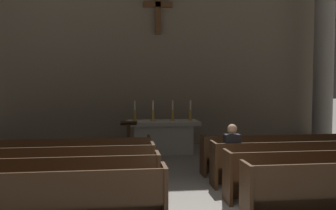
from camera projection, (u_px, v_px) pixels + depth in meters
The scene contains 16 objects.
pew_left_row_1 at pixel (37, 202), 5.29m from camera, with size 3.72×0.50×0.95m.
pew_left_row_2 at pixel (50, 183), 6.28m from camera, with size 3.72×0.50×0.95m.
pew_left_row_3 at pixel (60, 169), 7.27m from camera, with size 3.72×0.50×0.95m.
pew_left_row_4 at pixel (67, 159), 8.26m from camera, with size 3.72×0.50×0.95m.
pew_right_row_2 at pixel (323, 174), 6.90m from camera, with size 3.72×0.50×0.95m.
pew_right_row_3 at pixel (298, 162), 7.89m from camera, with size 3.72×0.50×0.95m.
pew_right_row_4 at pixel (278, 153), 8.88m from camera, with size 3.72×0.50×0.95m.
column_right_third at pixel (324, 35), 12.25m from camera, with size 0.96×0.96×7.62m.
altar at pixel (163, 136), 11.31m from camera, with size 2.20×0.90×1.01m.
candlestick_outer_left at pixel (135, 115), 11.16m from camera, with size 0.16×0.16×0.61m.
candlestick_inner_left at pixel (153, 114), 11.23m from camera, with size 0.16×0.16×0.61m.
candlestick_inner_right at pixel (173, 114), 11.31m from camera, with size 0.16×0.16×0.61m.
candlestick_outer_right at pixel (190, 114), 11.38m from camera, with size 0.16×0.16×0.61m.
apse_with_cross at pixel (157, 25), 12.76m from camera, with size 11.87×0.43×8.30m.
lectern at pixel (129, 143), 9.99m from camera, with size 0.44×0.36×1.15m.
lone_worshipper at pixel (231, 154), 7.73m from camera, with size 0.32×0.43×1.32m.
Camera 1 is at (-1.27, -5.43, 2.18)m, focal length 39.69 mm.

